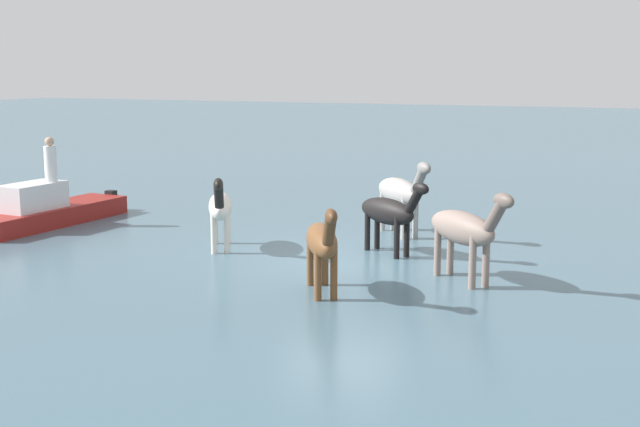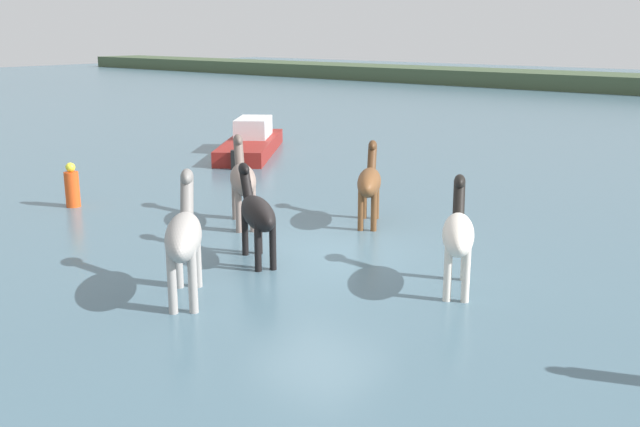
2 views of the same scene
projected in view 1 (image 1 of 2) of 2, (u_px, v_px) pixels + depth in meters
name	position (u px, v px, depth m)	size (l,w,h in m)	color
ground_plane	(343.00, 261.00, 18.03)	(152.58, 152.58, 0.00)	#476675
horse_chestnut_trailing	(322.00, 242.00, 15.27)	(1.52, 2.15, 1.79)	brown
horse_gray_outer	(465.00, 229.00, 16.08)	(2.16, 1.90, 1.94)	gray
horse_dun_straggler	(401.00, 192.00, 20.68)	(2.09, 2.07, 1.98)	#9E9993
horse_dark_mare	(220.00, 207.00, 19.06)	(1.45, 2.21, 1.82)	silver
horse_lead	(389.00, 212.00, 18.54)	(2.10, 1.51, 1.76)	black
boat_skiff_near	(47.00, 214.00, 22.11)	(1.56, 5.07, 1.34)	maroon
person_boatman_standing	(50.00, 161.00, 21.76)	(0.32, 0.32, 1.19)	silver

